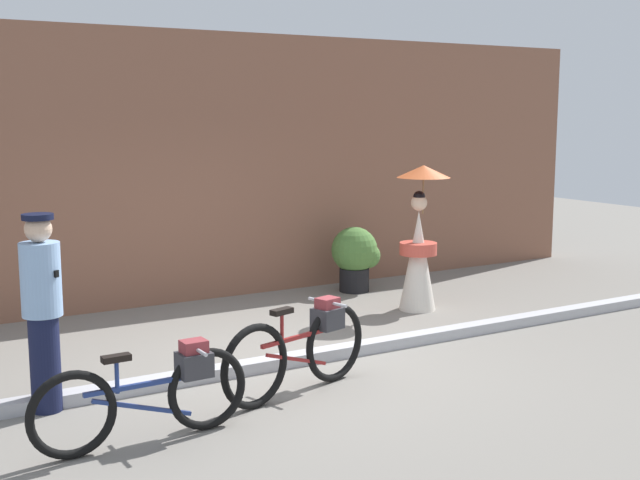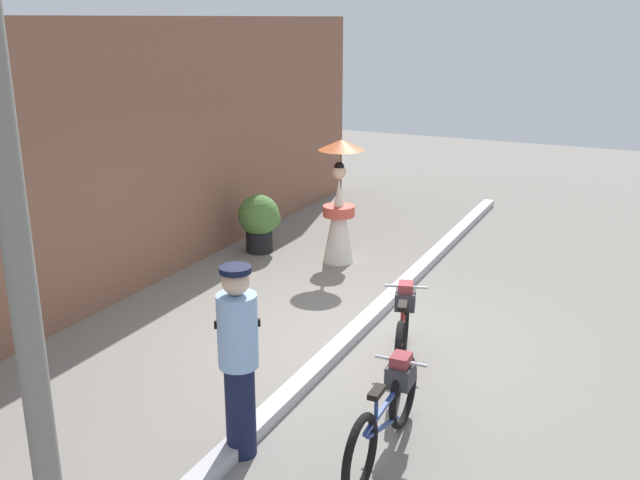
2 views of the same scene
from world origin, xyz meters
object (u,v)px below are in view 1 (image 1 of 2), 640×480
person_officer (42,307)px  potted_plant_by_door (356,255)px  person_with_parasol (419,242)px  bicycle_near_officer (302,347)px  bicycle_far_side (152,392)px

person_officer → potted_plant_by_door: (4.96, 2.72, -0.40)m
person_with_parasol → potted_plant_by_door: bearing=94.5°
bicycle_near_officer → bicycle_far_side: bearing=-165.3°
bicycle_far_side → potted_plant_by_door: bearing=41.2°
bicycle_far_side → person_officer: (-0.58, 1.12, 0.53)m
bicycle_far_side → person_officer: size_ratio=1.03×
potted_plant_by_door → person_officer: bearing=-151.3°
bicycle_far_side → person_with_parasol: (4.49, 2.49, 0.50)m
bicycle_near_officer → person_officer: person_officer is taller
bicycle_near_officer → person_with_parasol: 3.61m
person_officer → person_with_parasol: bearing=15.1°
person_with_parasol → potted_plant_by_door: 1.40m
bicycle_near_officer → person_officer: (-2.15, 0.70, 0.49)m
person_officer → person_with_parasol: 5.25m
potted_plant_by_door → bicycle_far_side: bearing=-138.8°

